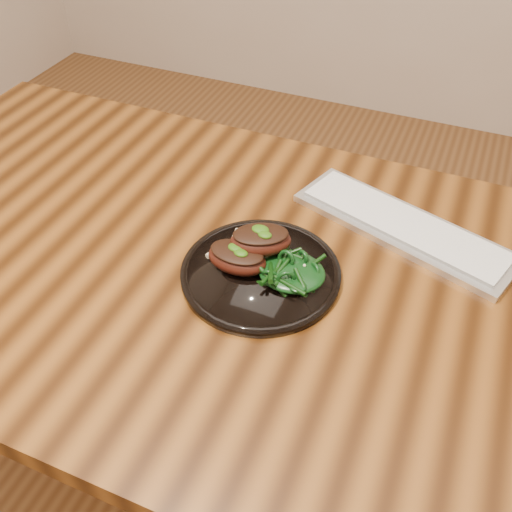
{
  "coord_description": "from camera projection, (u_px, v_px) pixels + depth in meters",
  "views": [
    {
      "loc": [
        0.25,
        -0.61,
        1.39
      ],
      "look_at": [
        -0.0,
        0.0,
        0.78
      ],
      "focal_mm": 40.0,
      "sensor_mm": 36.0,
      "label": 1
    }
  ],
  "objects": [
    {
      "name": "lamb_chop_front",
      "position": [
        237.0,
        257.0,
        0.89
      ],
      "size": [
        0.1,
        0.07,
        0.04
      ],
      "color": "#3A130B",
      "rests_on": "plate"
    },
    {
      "name": "plate",
      "position": [
        261.0,
        273.0,
        0.9
      ],
      "size": [
        0.25,
        0.25,
        0.02
      ],
      "color": "black",
      "rests_on": "desk"
    },
    {
      "name": "herb_smear",
      "position": [
        255.0,
        243.0,
        0.94
      ],
      "size": [
        0.08,
        0.05,
        0.01
      ],
      "primitive_type": "ellipsoid",
      "color": "#184006",
      "rests_on": "plate"
    },
    {
      "name": "lamb_chop_back",
      "position": [
        260.0,
        240.0,
        0.89
      ],
      "size": [
        0.11,
        0.1,
        0.04
      ],
      "color": "#3A130B",
      "rests_on": "plate"
    },
    {
      "name": "keyboard",
      "position": [
        403.0,
        226.0,
        0.99
      ],
      "size": [
        0.41,
        0.24,
        0.02
      ],
      "color": "silver",
      "rests_on": "desk"
    },
    {
      "name": "desk",
      "position": [
        257.0,
        306.0,
        0.98
      ],
      "size": [
        1.6,
        0.8,
        0.75
      ],
      "color": "black",
      "rests_on": "ground"
    },
    {
      "name": "greens_heap",
      "position": [
        292.0,
        269.0,
        0.88
      ],
      "size": [
        0.11,
        0.1,
        0.04
      ],
      "color": "black",
      "rests_on": "plate"
    }
  ]
}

